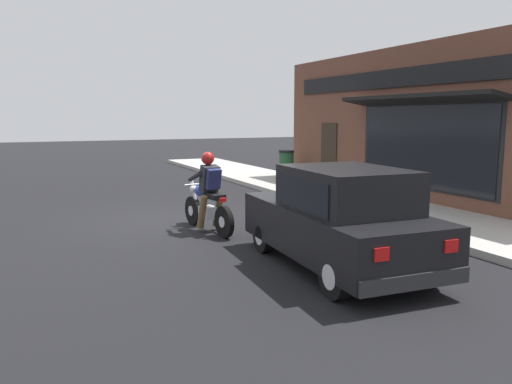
% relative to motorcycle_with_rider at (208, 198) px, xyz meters
% --- Properties ---
extents(ground_plane, '(80.00, 80.00, 0.00)m').
position_rel_motorcycle_with_rider_xyz_m(ground_plane, '(-0.39, 1.50, -0.68)').
color(ground_plane, black).
extents(sidewalk_curb, '(2.60, 22.00, 0.14)m').
position_rel_motorcycle_with_rider_xyz_m(sidewalk_curb, '(4.67, 4.50, -0.61)').
color(sidewalk_curb, '#ADAAA3').
rests_on(sidewalk_curb, ground).
extents(storefront_building, '(1.25, 10.80, 4.20)m').
position_rel_motorcycle_with_rider_xyz_m(storefront_building, '(6.20, 1.63, 1.43)').
color(storefront_building, brown).
rests_on(storefront_building, ground).
extents(motorcycle_with_rider, '(0.63, 2.02, 1.62)m').
position_rel_motorcycle_with_rider_xyz_m(motorcycle_with_rider, '(0.00, 0.00, 0.00)').
color(motorcycle_with_rider, black).
rests_on(motorcycle_with_rider, ground).
extents(car_hatchback, '(1.88, 3.88, 1.57)m').
position_rel_motorcycle_with_rider_xyz_m(car_hatchback, '(0.95, -3.24, 0.09)').
color(car_hatchback, black).
rests_on(car_hatchback, ground).
extents(trash_bin, '(0.56, 0.56, 0.98)m').
position_rel_motorcycle_with_rider_xyz_m(trash_bin, '(5.22, 6.27, -0.04)').
color(trash_bin, '#23512D').
rests_on(trash_bin, sidewalk_curb).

